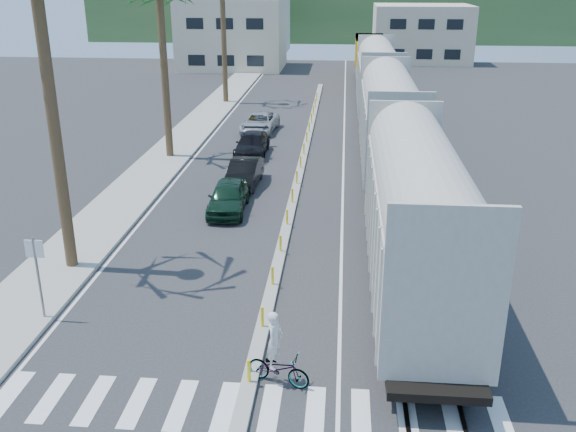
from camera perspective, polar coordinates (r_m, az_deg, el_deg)
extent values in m
plane|color=#28282B|center=(19.43, -3.03, -13.12)|extent=(140.00, 140.00, 0.00)
cube|color=gray|center=(43.71, -9.68, 6.30)|extent=(3.00, 90.00, 0.15)
cube|color=black|center=(45.29, 7.27, 6.88)|extent=(0.12, 100.00, 0.06)
cube|color=black|center=(45.37, 9.10, 6.81)|extent=(0.12, 100.00, 0.06)
cube|color=gray|center=(37.60, 1.12, 4.21)|extent=(0.45, 60.00, 0.15)
cylinder|color=yellow|center=(18.33, -3.50, -13.56)|extent=(0.10, 0.10, 0.70)
cylinder|color=yellow|center=(20.85, -2.30, -8.93)|extent=(0.10, 0.10, 0.70)
cylinder|color=yellow|center=(23.48, -1.39, -5.30)|extent=(0.10, 0.10, 0.70)
cylinder|color=yellow|center=(26.19, -0.67, -2.42)|extent=(0.10, 0.10, 0.70)
cylinder|color=yellow|center=(28.96, -0.10, -0.08)|extent=(0.10, 0.10, 0.70)
cylinder|color=yellow|center=(31.77, 0.38, 1.85)|extent=(0.10, 0.10, 0.70)
cylinder|color=yellow|center=(34.61, 0.78, 3.46)|extent=(0.10, 0.10, 0.70)
cylinder|color=yellow|center=(37.48, 1.12, 4.83)|extent=(0.10, 0.10, 0.70)
cylinder|color=yellow|center=(40.36, 1.42, 6.00)|extent=(0.10, 0.10, 0.70)
cylinder|color=yellow|center=(43.26, 1.67, 7.02)|extent=(0.10, 0.10, 0.70)
cylinder|color=yellow|center=(46.18, 1.89, 7.90)|extent=(0.10, 0.10, 0.70)
cylinder|color=yellow|center=(49.10, 2.09, 8.69)|extent=(0.10, 0.10, 0.70)
cylinder|color=yellow|center=(52.03, 2.27, 9.38)|extent=(0.10, 0.10, 0.70)
cylinder|color=yellow|center=(54.98, 2.43, 10.00)|extent=(0.10, 0.10, 0.70)
cylinder|color=yellow|center=(57.92, 2.57, 10.56)|extent=(0.10, 0.10, 0.70)
cube|color=silver|center=(17.82, -3.95, -16.68)|extent=(14.00, 2.20, 0.01)
cube|color=silver|center=(43.34, -7.48, 6.20)|extent=(0.12, 90.00, 0.01)
cube|color=silver|center=(42.35, 4.98, 5.95)|extent=(0.12, 90.00, 0.01)
cube|color=#A9A69B|center=(22.24, 11.35, -1.07)|extent=(3.00, 12.88, 3.40)
cylinder|color=#A9A69B|center=(21.67, 11.67, 3.10)|extent=(2.90, 12.58, 2.90)
cube|color=black|center=(23.14, 10.97, -6.13)|extent=(2.60, 12.88, 1.00)
cube|color=#A9A69B|center=(36.54, 9.02, 7.72)|extent=(3.00, 12.88, 3.40)
cylinder|color=#A9A69B|center=(36.20, 9.17, 10.34)|extent=(2.90, 12.58, 2.90)
cube|color=black|center=(37.10, 8.83, 4.41)|extent=(2.60, 12.88, 1.00)
cube|color=#A9A69B|center=(51.25, 7.99, 11.52)|extent=(3.00, 12.88, 3.40)
cylinder|color=#A9A69B|center=(51.00, 8.08, 13.40)|extent=(2.90, 12.58, 2.90)
cube|color=black|center=(51.64, 7.87, 9.11)|extent=(2.60, 12.88, 1.00)
cube|color=#4C4C4F|center=(67.29, 7.31, 12.33)|extent=(3.00, 17.00, 0.50)
cube|color=gold|center=(66.09, 7.40, 13.53)|extent=(2.70, 12.24, 2.60)
cube|color=gold|center=(72.79, 7.23, 14.44)|extent=(3.00, 3.74, 3.20)
cube|color=black|center=(67.38, 7.29, 11.83)|extent=(2.60, 13.60, 0.90)
cylinder|color=brown|center=(24.86, -20.04, 7.17)|extent=(0.44, 0.44, 11.00)
cylinder|color=brown|center=(39.85, -10.89, 12.06)|extent=(0.44, 0.44, 10.00)
cylinder|color=brown|center=(57.10, -5.75, 15.90)|extent=(0.44, 0.44, 12.00)
cylinder|color=slate|center=(22.43, -21.26, -5.31)|extent=(0.08, 0.08, 3.00)
cube|color=silver|center=(22.00, -21.63, -2.73)|extent=(0.60, 0.04, 0.60)
cube|color=beige|center=(79.38, -4.95, 15.85)|extent=(12.00, 10.00, 8.00)
cube|color=beige|center=(95.37, -4.53, 17.30)|extent=(14.00, 12.00, 10.00)
cube|color=beige|center=(86.79, 11.75, 15.60)|extent=(12.00, 10.00, 7.00)
cube|color=#385628|center=(116.06, 3.99, 18.43)|extent=(80.00, 20.00, 12.00)
imported|color=black|center=(30.96, -5.36, 1.71)|extent=(2.08, 4.46, 1.47)
imported|color=black|center=(34.67, -3.92, 3.81)|extent=(1.85, 4.45, 1.43)
imported|color=black|center=(40.71, -3.22, 6.37)|extent=(1.96, 4.72, 1.36)
imported|color=#B4B7BA|center=(46.78, -2.53, 8.29)|extent=(3.02, 5.23, 1.36)
imported|color=#9EA0A5|center=(18.43, -0.84, -13.36)|extent=(1.76, 2.24, 0.97)
imported|color=silver|center=(17.94, -1.18, -10.94)|extent=(0.86, 0.78, 1.69)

